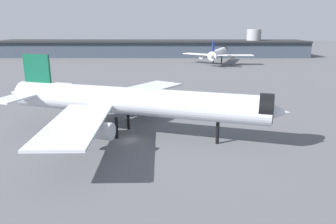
% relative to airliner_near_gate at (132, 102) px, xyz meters
% --- Properties ---
extents(ground, '(900.00, 900.00, 0.00)m').
position_rel_airliner_near_gate_xyz_m(ground, '(0.22, -3.38, -7.72)').
color(ground, '#56565B').
extents(airliner_near_gate, '(65.93, 59.50, 17.54)m').
position_rel_airliner_near_gate_xyz_m(airliner_near_gate, '(0.00, 0.00, 0.00)').
color(airliner_near_gate, silver).
rests_on(airliner_near_gate, ground).
extents(airliner_far_taxiway, '(43.48, 48.50, 14.72)m').
position_rel_airliner_near_gate_xyz_m(airliner_far_taxiway, '(24.08, 139.28, -1.23)').
color(airliner_far_taxiway, white).
rests_on(airliner_far_taxiway, ground).
extents(terminal_building, '(235.61, 57.47, 20.29)m').
position_rel_airliner_near_gate_xyz_m(terminal_building, '(-22.64, 183.87, -1.57)').
color(terminal_building, '#3D4756').
rests_on(terminal_building, ground).
extents(service_truck_front, '(5.79, 3.30, 3.00)m').
position_rel_airliner_near_gate_xyz_m(service_truck_front, '(24.89, 31.03, -6.13)').
color(service_truck_front, black).
rests_on(service_truck_front, ground).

